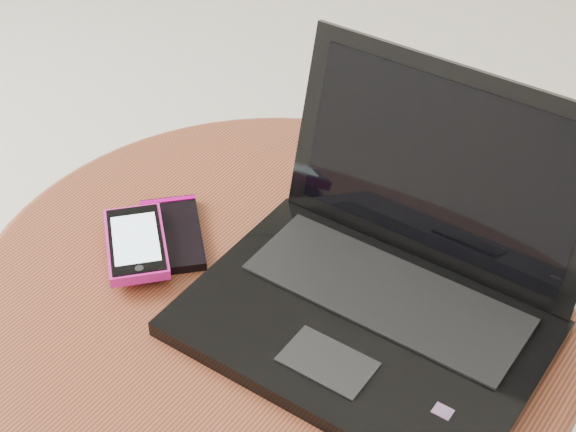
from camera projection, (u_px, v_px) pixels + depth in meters
The scene contains 4 objects.
table at pixel (275, 354), 0.95m from camera, with size 0.61×0.61×0.49m.
laptop at pixel (385, 280), 0.83m from camera, with size 0.33×0.28×0.21m.
phone_black at pixel (172, 234), 0.93m from camera, with size 0.12×0.12×0.01m.
phone_pink at pixel (136, 243), 0.90m from camera, with size 0.12×0.12×0.01m.
Camera 1 is at (0.43, -0.44, 1.10)m, focal length 55.66 mm.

